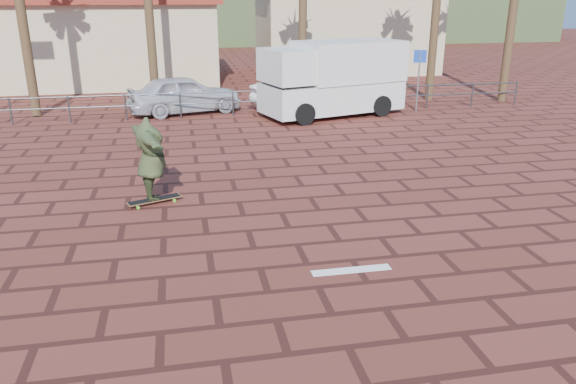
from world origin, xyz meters
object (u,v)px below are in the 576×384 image
object	(u,v)px
car_silver	(184,94)
skateboarder	(151,159)
longboard	(155,200)
campervan	(333,77)
car_white	(304,92)

from	to	relation	value
car_silver	skateboarder	bearing A→B (deg)	159.67
skateboarder	car_silver	bearing A→B (deg)	-20.87
longboard	skateboarder	distance (m)	0.96
campervan	car_white	world-z (taller)	campervan
campervan	car_silver	bearing A→B (deg)	149.02
car_white	skateboarder	bearing A→B (deg)	135.80
car_silver	car_white	bearing A→B (deg)	-105.25
campervan	car_white	xyz separation A→B (m)	(-0.83, 1.49, -0.77)
campervan	car_silver	xyz separation A→B (m)	(-5.65, 1.49, -0.72)
skateboarder	longboard	bearing A→B (deg)	-15.79
skateboarder	car_silver	distance (m)	10.29
campervan	car_silver	size ratio (longest dim) A/B	1.32
car_silver	campervan	bearing A→B (deg)	-120.00
longboard	car_silver	distance (m)	10.31
car_silver	car_white	world-z (taller)	car_silver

